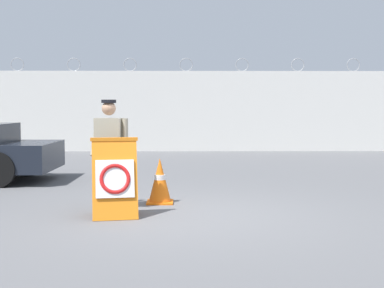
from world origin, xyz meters
name	(u,v)px	position (x,y,z in m)	size (l,w,h in m)	color
ground_plane	(191,216)	(0.00, 0.00, 0.00)	(90.00, 90.00, 0.00)	#5B5B5E
perimeter_wall	(186,111)	(0.00, 11.15, 1.41)	(36.00, 0.30, 3.25)	silver
barricade_sign	(115,177)	(-1.09, -0.01, 0.57)	(0.73, 0.74, 1.14)	orange
security_guard	(109,149)	(-1.24, 0.56, 0.93)	(0.61, 0.47, 1.69)	#514C42
traffic_cone_near	(160,181)	(-0.49, 1.06, 0.37)	(0.43, 0.43, 0.74)	orange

